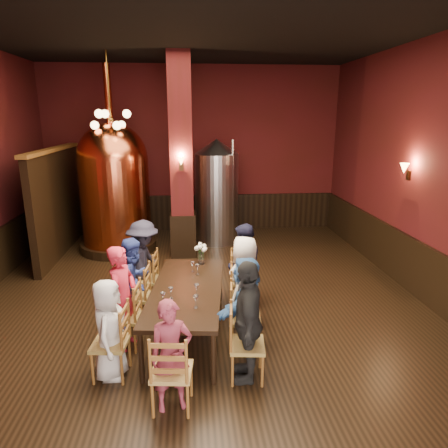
{
  "coord_description": "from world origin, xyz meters",
  "views": [
    {
      "loc": [
        -0.13,
        -6.2,
        3.18
      ],
      "look_at": [
        0.43,
        0.2,
        1.43
      ],
      "focal_mm": 32.0,
      "sensor_mm": 36.0,
      "label": 1
    }
  ],
  "objects": [
    {
      "name": "steel_vessel",
      "position": [
        0.55,
        3.76,
        1.32
      ],
      "size": [
        1.36,
        1.36,
        2.63
      ],
      "rotation": [
        0.0,
        0.0,
        0.3
      ],
      "color": "#B2B2B7",
      "rests_on": "ground"
    },
    {
      "name": "wainscot_back",
      "position": [
        0.0,
        4.96,
        0.5
      ],
      "size": [
        7.9,
        0.08,
        1.0
      ],
      "primitive_type": "cube",
      "color": "black",
      "rests_on": "ground"
    },
    {
      "name": "person_6",
      "position": [
        0.68,
        -0.57,
        0.72
      ],
      "size": [
        0.72,
        0.83,
        1.44
      ],
      "primitive_type": "imported",
      "rotation": [
        0.0,
        0.0,
        4.26
      ],
      "color": "white",
      "rests_on": "ground"
    },
    {
      "name": "person_7",
      "position": [
        0.75,
        0.09,
        0.72
      ],
      "size": [
        0.46,
        0.75,
        1.44
      ],
      "primitive_type": "imported",
      "rotation": [
        0.0,
        0.0,
        4.54
      ],
      "color": "#1A1A34",
      "rests_on": "ground"
    },
    {
      "name": "person_0",
      "position": [
        -1.16,
        -1.71,
        0.65
      ],
      "size": [
        0.45,
        0.66,
        1.29
      ],
      "primitive_type": "imported",
      "rotation": [
        0.0,
        0.0,
        1.51
      ],
      "color": "silver",
      "rests_on": "ground"
    },
    {
      "name": "chair_0",
      "position": [
        -1.16,
        -1.71,
        0.46
      ],
      "size": [
        0.51,
        0.51,
        0.92
      ],
      "primitive_type": null,
      "rotation": [
        0.0,
        0.0,
        -1.68
      ],
      "color": "brown",
      "rests_on": "ground"
    },
    {
      "name": "person_5",
      "position": [
        0.6,
        -1.23,
        0.68
      ],
      "size": [
        0.94,
        1.3,
        1.36
      ],
      "primitive_type": "imported",
      "rotation": [
        0.0,
        0.0,
        4.23
      ],
      "color": "#305991",
      "rests_on": "ground"
    },
    {
      "name": "chair_4",
      "position": [
        0.53,
        -1.89,
        0.46
      ],
      "size": [
        0.51,
        0.51,
        0.92
      ],
      "primitive_type": null,
      "rotation": [
        0.0,
        0.0,
        1.46
      ],
      "color": "brown",
      "rests_on": "ground"
    },
    {
      "name": "chair_7",
      "position": [
        0.75,
        0.09,
        0.46
      ],
      "size": [
        0.51,
        0.51,
        0.92
      ],
      "primitive_type": null,
      "rotation": [
        0.0,
        0.0,
        1.46
      ],
      "color": "brown",
      "rests_on": "ground"
    },
    {
      "name": "chair_1",
      "position": [
        -1.09,
        -1.04,
        0.46
      ],
      "size": [
        0.51,
        0.51,
        0.92
      ],
      "primitive_type": null,
      "rotation": [
        0.0,
        0.0,
        -1.68
      ],
      "color": "brown",
      "rests_on": "ground"
    },
    {
      "name": "chair_3",
      "position": [
        -0.94,
        0.28,
        0.46
      ],
      "size": [
        0.51,
        0.51,
        0.92
      ],
      "primitive_type": null,
      "rotation": [
        0.0,
        0.0,
        -1.68
      ],
      "color": "brown",
      "rests_on": "ground"
    },
    {
      "name": "wine_glass_5",
      "position": [
        -0.04,
        -0.31,
        0.83
      ],
      "size": [
        0.07,
        0.07,
        0.17
      ],
      "primitive_type": null,
      "color": "white",
      "rests_on": "dining_table"
    },
    {
      "name": "wine_glass_2",
      "position": [
        -0.52,
        -1.3,
        0.83
      ],
      "size": [
        0.07,
        0.07,
        0.17
      ],
      "primitive_type": null,
      "color": "white",
      "rests_on": "dining_table"
    },
    {
      "name": "person_2",
      "position": [
        -1.01,
        -0.39,
        0.7
      ],
      "size": [
        0.6,
        0.76,
        1.4
      ],
      "primitive_type": "imported",
      "rotation": [
        0.0,
        0.0,
        1.11
      ],
      "color": "navy",
      "rests_on": "ground"
    },
    {
      "name": "person_3",
      "position": [
        -0.94,
        0.28,
        0.75
      ],
      "size": [
        0.85,
        1.1,
        1.5
      ],
      "primitive_type": "imported",
      "rotation": [
        0.0,
        0.0,
        1.22
      ],
      "color": "black",
      "rests_on": "ground"
    },
    {
      "name": "chair_5",
      "position": [
        0.6,
        -1.23,
        0.46
      ],
      "size": [
        0.51,
        0.51,
        0.92
      ],
      "primitive_type": null,
      "rotation": [
        0.0,
        0.0,
        1.46
      ],
      "color": "brown",
      "rests_on": "ground"
    },
    {
      "name": "wine_glass_1",
      "position": [
        -0.42,
        -1.15,
        0.83
      ],
      "size": [
        0.07,
        0.07,
        0.17
      ],
      "primitive_type": null,
      "color": "white",
      "rests_on": "dining_table"
    },
    {
      "name": "wine_glass_3",
      "position": [
        -0.11,
        -0.18,
        0.83
      ],
      "size": [
        0.07,
        0.07,
        0.17
      ],
      "primitive_type": null,
      "color": "white",
      "rests_on": "dining_table"
    },
    {
      "name": "person_1",
      "position": [
        -1.09,
        -1.04,
        0.75
      ],
      "size": [
        0.52,
        0.63,
        1.49
      ],
      "primitive_type": "imported",
      "rotation": [
        0.0,
        0.0,
        1.23
      ],
      "color": "red",
      "rests_on": "ground"
    },
    {
      "name": "wine_glass_4",
      "position": [
        -0.08,
        -1.44,
        0.83
      ],
      "size": [
        0.07,
        0.07,
        0.17
      ],
      "primitive_type": null,
      "color": "white",
      "rests_on": "dining_table"
    },
    {
      "name": "person_8",
      "position": [
        -0.37,
        -2.35,
        0.65
      ],
      "size": [
        0.53,
        0.41,
        1.3
      ],
      "primitive_type": "imported",
      "rotation": [
        0.0,
        0.0,
        6.51
      ],
      "color": "maroon",
      "rests_on": "ground"
    },
    {
      "name": "dining_table",
      "position": [
        -0.2,
        -0.81,
        0.69
      ],
      "size": [
        1.26,
        2.49,
        0.75
      ],
      "rotation": [
        0.0,
        0.0,
        -0.11
      ],
      "color": "black",
      "rests_on": "ground"
    },
    {
      "name": "copper_kettle",
      "position": [
        -1.9,
        3.34,
        1.57
      ],
      "size": [
        1.82,
        1.82,
        4.3
      ],
      "rotation": [
        0.0,
        0.0,
        -0.1
      ],
      "color": "black",
      "rests_on": "ground"
    },
    {
      "name": "chair_8",
      "position": [
        -0.37,
        -2.35,
        0.46
      ],
      "size": [
        0.51,
        0.51,
        0.92
      ],
      "primitive_type": null,
      "rotation": [
        0.0,
        0.0,
        3.03
      ],
      "color": "brown",
      "rests_on": "ground"
    },
    {
      "name": "sconce_column",
      "position": [
        -0.3,
        2.5,
        2.2
      ],
      "size": [
        0.2,
        0.2,
        0.36
      ],
      "primitive_type": null,
      "rotation": [
        0.0,
        0.0,
        3.14
      ],
      "color": "black",
      "rests_on": "column"
    },
    {
      "name": "wainscot_right",
      "position": [
        3.96,
        0.0,
        0.5
      ],
      "size": [
        0.08,
        9.9,
        1.0
      ],
      "primitive_type": "cube",
      "color": "black",
      "rests_on": "ground"
    },
    {
      "name": "chair_2",
      "position": [
        -1.01,
        -0.39,
        0.46
      ],
      "size": [
        0.51,
        0.51,
        0.92
      ],
      "primitive_type": null,
      "rotation": [
        0.0,
        0.0,
        -1.68
      ],
      "color": "brown",
      "rests_on": "ground"
    },
    {
      "name": "room",
      "position": [
        0.0,
        0.0,
        2.25
      ],
      "size": [
        10.0,
        10.02,
        4.5
      ],
      "color": "black",
      "rests_on": "ground"
    },
    {
      "name": "sconce_wall",
      "position": [
        3.9,
        0.8,
        2.2
      ],
      "size": [
        0.2,
        0.2,
        0.36
      ],
      "primitive_type": null,
      "rotation": [
        0.0,
        0.0,
        1.57
      ],
      "color": "black",
      "rests_on": "room"
    },
    {
      "name": "column",
      "position": [
        -0.3,
        2.8,
        2.25
      ],
      "size": [
        0.58,
        0.58,
        4.5
      ],
      "primitive_type": "cube",
      "color": "#4D1015",
      "rests_on": "ground"
    },
    {
      "name": "pendant_cluster",
      "position": [
        -1.8,
        2.9,
        3.1
      ],
      "size": [
        0.9,
        0.9,
        1.7
      ],
      "primitive_type": null,
      "color": "#A57226",
      "rests_on": "room"
    },
    {
      "name": "person_4",
      "position": [
        0.53,
        -1.89,
        0.78
      ],
      "size": [
        0.5,
        0.95,
        1.56
      ],
      "primitive_type": "imported",
      "rotation": [
        0.0,
        0.0,
        4.57
      ],
      "color": "black",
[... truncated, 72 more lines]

